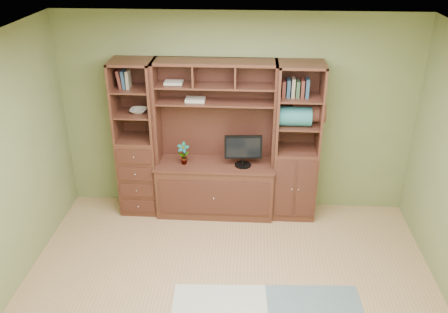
# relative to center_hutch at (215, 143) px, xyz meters

# --- Properties ---
(room) EXTENTS (4.60, 4.10, 2.64)m
(room) POSITION_rel_center_hutch_xyz_m (0.26, -1.73, 0.28)
(room) COLOR tan
(room) RESTS_ON ground
(center_hutch) EXTENTS (1.54, 0.53, 2.05)m
(center_hutch) POSITION_rel_center_hutch_xyz_m (0.00, 0.00, 0.00)
(center_hutch) COLOR #4D261B
(center_hutch) RESTS_ON ground
(left_tower) EXTENTS (0.50, 0.45, 2.05)m
(left_tower) POSITION_rel_center_hutch_xyz_m (-1.00, 0.04, 0.00)
(left_tower) COLOR #4D261B
(left_tower) RESTS_ON ground
(right_tower) EXTENTS (0.55, 0.45, 2.05)m
(right_tower) POSITION_rel_center_hutch_xyz_m (1.02, 0.04, 0.00)
(right_tower) COLOR #4D261B
(right_tower) RESTS_ON ground
(monitor) EXTENTS (0.48, 0.24, 0.57)m
(monitor) POSITION_rel_center_hutch_xyz_m (0.36, -0.03, -0.01)
(monitor) COLOR black
(monitor) RESTS_ON center_hutch
(orchid) EXTENTS (0.16, 0.11, 0.30)m
(orchid) POSITION_rel_center_hutch_xyz_m (-0.40, -0.03, -0.15)
(orchid) COLOR #A24E36
(orchid) RESTS_ON center_hutch
(magazines) EXTENTS (0.24, 0.17, 0.04)m
(magazines) POSITION_rel_center_hutch_xyz_m (-0.24, 0.09, 0.53)
(magazines) COLOR #B8B09D
(magazines) RESTS_ON center_hutch
(bowl) EXTENTS (0.21, 0.21, 0.05)m
(bowl) POSITION_rel_center_hutch_xyz_m (-0.95, 0.04, 0.39)
(bowl) COLOR beige
(bowl) RESTS_ON left_tower
(blanket_teal) EXTENTS (0.41, 0.24, 0.24)m
(blanket_teal) POSITION_rel_center_hutch_xyz_m (0.97, -0.01, 0.38)
(blanket_teal) COLOR #2C7075
(blanket_teal) RESTS_ON right_tower
(blanket_red) EXTENTS (0.41, 0.23, 0.23)m
(blanket_red) POSITION_rel_center_hutch_xyz_m (1.15, 0.12, 0.38)
(blanket_red) COLOR brown
(blanket_red) RESTS_ON right_tower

